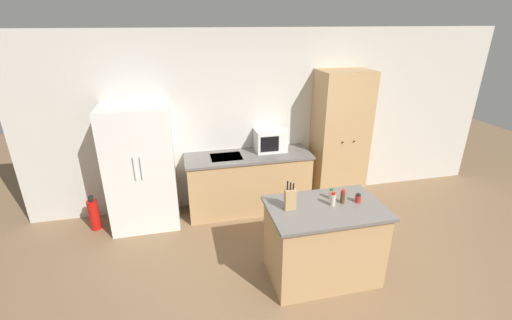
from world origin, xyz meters
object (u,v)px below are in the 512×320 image
(refrigerator, at_px, (141,167))
(spice_bottle_green_herb, at_px, (333,199))
(microwave, at_px, (270,140))
(knife_block, at_px, (290,199))
(pantry_cabinet, at_px, (340,138))
(spice_bottle_tall_dark, at_px, (358,198))
(fire_extinguisher, at_px, (94,214))
(spice_bottle_short_red, at_px, (343,197))
(spice_bottle_amber_oil, at_px, (331,194))

(refrigerator, xyz_separation_m, spice_bottle_green_herb, (2.05, -1.57, 0.10))
(microwave, xyz_separation_m, knife_block, (-0.25, -1.69, -0.04))
(refrigerator, relative_size, pantry_cabinet, 0.84)
(knife_block, distance_m, spice_bottle_tall_dark, 0.76)
(refrigerator, xyz_separation_m, microwave, (1.84, 0.15, 0.19))
(spice_bottle_tall_dark, relative_size, fire_extinguisher, 0.19)
(pantry_cabinet, relative_size, spice_bottle_short_red, 13.17)
(knife_block, distance_m, spice_bottle_amber_oil, 0.52)
(spice_bottle_tall_dark, bearing_deg, refrigerator, 146.18)
(refrigerator, bearing_deg, fire_extinguisher, -178.61)
(pantry_cabinet, height_order, fire_extinguisher, pantry_cabinet)
(pantry_cabinet, xyz_separation_m, spice_bottle_short_red, (-0.74, -1.61, -0.06))
(refrigerator, height_order, microwave, refrigerator)
(spice_bottle_green_herb, distance_m, fire_extinguisher, 3.24)
(microwave, distance_m, spice_bottle_green_herb, 1.74)
(spice_bottle_green_herb, bearing_deg, knife_block, 176.38)
(pantry_cabinet, height_order, spice_bottle_green_herb, pantry_cabinet)
(pantry_cabinet, distance_m, spice_bottle_tall_dark, 1.73)
(knife_block, xyz_separation_m, spice_bottle_green_herb, (0.46, -0.03, -0.04))
(microwave, distance_m, spice_bottle_tall_dark, 1.79)
(microwave, height_order, spice_bottle_tall_dark, microwave)
(microwave, bearing_deg, refrigerator, -175.37)
(microwave, distance_m, knife_block, 1.71)
(spice_bottle_short_red, distance_m, fire_extinguisher, 3.33)
(fire_extinguisher, bearing_deg, spice_bottle_short_red, -28.05)
(spice_bottle_short_red, relative_size, spice_bottle_green_herb, 1.01)
(knife_block, xyz_separation_m, fire_extinguisher, (-2.28, 1.53, -0.77))
(pantry_cabinet, relative_size, spice_bottle_green_herb, 13.28)
(microwave, bearing_deg, spice_bottle_amber_oil, -80.89)
(microwave, relative_size, spice_bottle_amber_oil, 3.67)
(knife_block, distance_m, spice_bottle_green_herb, 0.47)
(spice_bottle_short_red, bearing_deg, microwave, 101.12)
(knife_block, relative_size, spice_bottle_tall_dark, 3.31)
(knife_block, distance_m, spice_bottle_short_red, 0.59)
(pantry_cabinet, height_order, spice_bottle_amber_oil, pantry_cabinet)
(refrigerator, height_order, spice_bottle_green_herb, refrigerator)
(microwave, bearing_deg, knife_block, -98.55)
(spice_bottle_tall_dark, xyz_separation_m, fire_extinguisher, (-3.04, 1.55, -0.70))
(pantry_cabinet, distance_m, microwave, 1.08)
(pantry_cabinet, xyz_separation_m, knife_block, (-1.33, -1.61, -0.02))
(pantry_cabinet, relative_size, spice_bottle_tall_dark, 21.27)
(pantry_cabinet, distance_m, spice_bottle_amber_oil, 1.71)
(pantry_cabinet, bearing_deg, spice_bottle_amber_oil, -118.60)
(spice_bottle_tall_dark, bearing_deg, spice_bottle_short_red, 171.81)
(refrigerator, height_order, spice_bottle_short_red, refrigerator)
(knife_block, distance_m, fire_extinguisher, 2.85)
(knife_block, height_order, fire_extinguisher, knife_block)
(spice_bottle_green_herb, bearing_deg, refrigerator, 142.49)
(pantry_cabinet, height_order, spice_bottle_short_red, pantry_cabinet)
(knife_block, height_order, spice_bottle_green_herb, knife_block)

